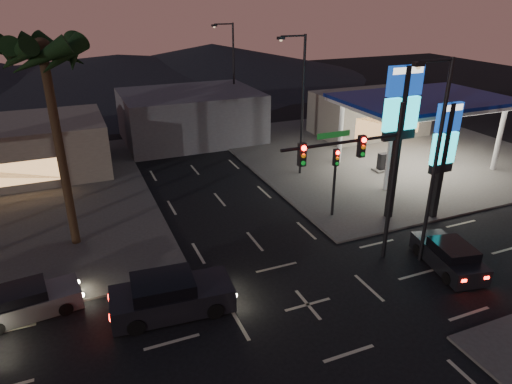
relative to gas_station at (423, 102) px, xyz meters
name	(u,v)px	position (x,y,z in m)	size (l,w,h in m)	color
ground	(308,305)	(-16.00, -12.00, -5.08)	(140.00, 140.00, 0.00)	black
corner_lot_ne	(382,151)	(0.00, 4.00, -5.02)	(24.00, 24.00, 0.12)	#47443F
gas_station	(423,102)	(0.00, 0.00, 0.00)	(12.20, 8.20, 5.47)	silver
convenience_store	(369,114)	(2.00, 9.00, -3.08)	(10.00, 6.00, 4.00)	#726B5B
pylon_sign_tall	(401,114)	(-7.50, -6.50, 1.31)	(2.20, 0.35, 9.00)	black
pylon_sign_short	(445,144)	(-5.00, -7.50, -0.42)	(1.60, 0.35, 7.00)	black
traffic_signal_mast	(364,166)	(-12.24, -10.01, 0.15)	(6.10, 0.39, 8.00)	black
pedestal_signal	(335,172)	(-10.50, -5.02, -2.16)	(0.32, 0.39, 4.30)	black
streetlight_near	(434,154)	(-9.21, -11.00, 0.64)	(2.14, 0.25, 10.00)	black
streetlight_mid	(300,99)	(-9.21, 2.00, 0.64)	(2.14, 0.25, 10.00)	black
streetlight_far	(232,70)	(-9.21, 16.00, 0.64)	(2.14, 0.25, 10.00)	black
palm_a	(45,65)	(-25.00, -2.50, 4.35)	(4.41, 4.41, 10.86)	black
building_far_mid	(191,116)	(-14.00, 14.00, -2.88)	(12.00, 9.00, 4.40)	#4C4C51
hill_right	(212,60)	(-1.00, 48.00, -2.58)	(50.00, 50.00, 5.00)	black
hill_center	(119,68)	(-16.00, 48.00, -3.08)	(60.00, 60.00, 4.00)	black
car_lane_a_front	(170,296)	(-21.58, -10.14, -4.30)	(5.31, 2.52, 1.69)	black
car_lane_b_front	(27,302)	(-27.14, -8.00, -4.45)	(4.29, 2.15, 1.35)	#545456
suv_station	(449,256)	(-8.22, -12.07, -4.43)	(2.53, 4.45, 1.40)	black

